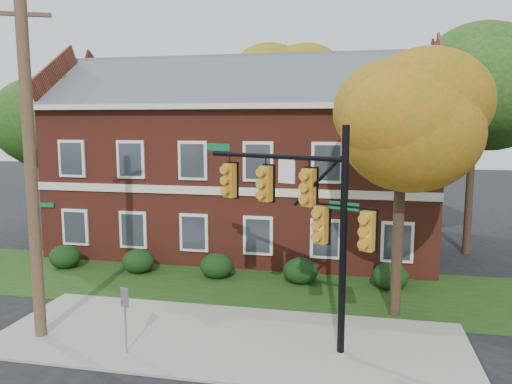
% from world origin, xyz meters
% --- Properties ---
extents(ground, '(120.00, 120.00, 0.00)m').
position_xyz_m(ground, '(0.00, 0.00, 0.00)').
color(ground, black).
rests_on(ground, ground).
extents(sidewalk, '(14.00, 5.00, 0.08)m').
position_xyz_m(sidewalk, '(0.00, 1.00, 0.04)').
color(sidewalk, gray).
rests_on(sidewalk, ground).
extents(grass_strip, '(30.00, 6.00, 0.04)m').
position_xyz_m(grass_strip, '(0.00, 6.00, 0.02)').
color(grass_strip, '#193811').
rests_on(grass_strip, ground).
extents(apartment_building, '(18.80, 8.80, 9.74)m').
position_xyz_m(apartment_building, '(-2.00, 11.95, 4.99)').
color(apartment_building, maroon).
rests_on(apartment_building, ground).
extents(hedge_far_left, '(1.40, 1.26, 1.05)m').
position_xyz_m(hedge_far_left, '(-9.00, 6.70, 0.53)').
color(hedge_far_left, black).
rests_on(hedge_far_left, ground).
extents(hedge_left, '(1.40, 1.26, 1.05)m').
position_xyz_m(hedge_left, '(-5.50, 6.70, 0.53)').
color(hedge_left, black).
rests_on(hedge_left, ground).
extents(hedge_center, '(1.40, 1.26, 1.05)m').
position_xyz_m(hedge_center, '(-2.00, 6.70, 0.53)').
color(hedge_center, black).
rests_on(hedge_center, ground).
extents(hedge_right, '(1.40, 1.26, 1.05)m').
position_xyz_m(hedge_right, '(1.50, 6.70, 0.53)').
color(hedge_right, black).
rests_on(hedge_right, ground).
extents(hedge_far_right, '(1.40, 1.26, 1.05)m').
position_xyz_m(hedge_far_right, '(5.00, 6.70, 0.53)').
color(hedge_far_right, black).
rests_on(hedge_far_right, ground).
extents(tree_near_right, '(4.50, 4.25, 8.58)m').
position_xyz_m(tree_near_right, '(5.22, 3.87, 6.67)').
color(tree_near_right, black).
rests_on(tree_near_right, ground).
extents(tree_left_rear, '(5.40, 5.10, 8.88)m').
position_xyz_m(tree_left_rear, '(-11.73, 10.84, 6.68)').
color(tree_left_rear, black).
rests_on(tree_left_rear, ground).
extents(tree_right_rear, '(6.30, 5.95, 10.62)m').
position_xyz_m(tree_right_rear, '(9.31, 12.81, 8.12)').
color(tree_right_rear, black).
rests_on(tree_right_rear, ground).
extents(tree_far_rear, '(6.84, 6.46, 11.52)m').
position_xyz_m(tree_far_rear, '(-0.66, 19.79, 8.84)').
color(tree_far_rear, black).
rests_on(tree_far_rear, ground).
extents(traffic_signal, '(5.27, 2.53, 6.39)m').
position_xyz_m(traffic_signal, '(2.28, 1.10, 3.96)').
color(traffic_signal, gray).
rests_on(traffic_signal, ground).
extents(utility_pole, '(1.51, 0.73, 10.22)m').
position_xyz_m(utility_pole, '(-5.61, 0.07, 5.18)').
color(utility_pole, brown).
rests_on(utility_pole, ground).
extents(sign_post, '(0.28, 0.14, 1.95)m').
position_xyz_m(sign_post, '(-2.54, -0.49, 1.32)').
color(sign_post, slate).
rests_on(sign_post, ground).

